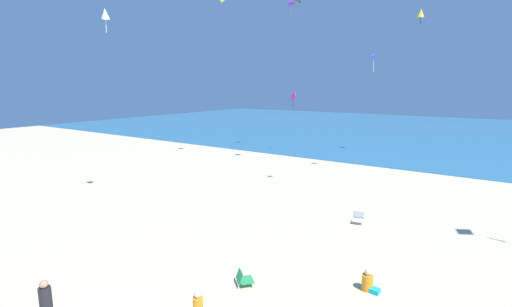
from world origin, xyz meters
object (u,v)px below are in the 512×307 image
object	(u,v)px
kite_yellow	(421,13)
kite_blue	(374,55)
kite_white	(105,14)
kite_black	(299,1)
kite_magenta	(293,97)
beach_chair_mid_beach	(243,278)
person_1	(368,283)
beach_chair_near_camera	(358,218)
kite_purple	(290,3)
person_3	(46,304)

from	to	relation	value
kite_yellow	kite_blue	distance (m)	9.79
kite_white	kite_black	distance (m)	15.14
kite_magenta	beach_chair_mid_beach	bearing A→B (deg)	-65.38
person_1	kite_blue	bearing A→B (deg)	114.19
beach_chair_mid_beach	kite_yellow	xyz separation A→B (m)	(0.03, 27.29, 13.20)
beach_chair_near_camera	kite_purple	distance (m)	24.72
person_3	kite_magenta	world-z (taller)	kite_magenta
kite_magenta	kite_purple	distance (m)	9.12
person_3	kite_magenta	size ratio (longest dim) A/B	0.85
person_3	kite_blue	size ratio (longest dim) A/B	1.19
kite_yellow	kite_blue	xyz separation A→B (m)	(-1.41, -8.71, -4.23)
kite_magenta	kite_blue	world-z (taller)	kite_blue
kite_yellow	kite_magenta	xyz separation A→B (m)	(-10.72, -3.96, -7.55)
person_1	person_3	size ratio (longest dim) A/B	0.47
person_3	kite_purple	xyz separation A→B (m)	(-8.21, 28.62, 14.05)
kite_magenta	person_3	bearing A→B (deg)	-75.04
kite_white	kite_blue	xyz separation A→B (m)	(9.93, 15.64, -1.59)
kite_white	kite_magenta	xyz separation A→B (m)	(0.62, 20.39, -4.91)
kite_white	kite_purple	distance (m)	20.91
kite_blue	person_1	bearing A→B (deg)	-72.58
kite_yellow	beach_chair_near_camera	bearing A→B (deg)	-85.93
kite_blue	kite_purple	distance (m)	12.45
beach_chair_mid_beach	kite_white	bearing A→B (deg)	116.07
kite_purple	kite_black	bearing A→B (deg)	-55.90
beach_chair_mid_beach	person_3	world-z (taller)	person_3
kite_black	kite_magenta	bearing A→B (deg)	120.62
kite_purple	kite_white	bearing A→B (deg)	-90.08
beach_chair_near_camera	person_3	bearing A→B (deg)	-30.70
beach_chair_mid_beach	kite_magenta	xyz separation A→B (m)	(-10.69, 23.33, 5.64)
person_1	kite_white	bearing A→B (deg)	-176.23
kite_magenta	kite_purple	xyz separation A→B (m)	(-0.59, 0.10, 9.10)
kite_magenta	beach_chair_near_camera	bearing A→B (deg)	-51.46
person_1	kite_purple	bearing A→B (deg)	132.05
kite_white	kite_black	size ratio (longest dim) A/B	0.96
person_3	kite_purple	size ratio (longest dim) A/B	1.25
kite_yellow	kite_purple	size ratio (longest dim) A/B	1.00
kite_purple	beach_chair_mid_beach	bearing A→B (deg)	-64.29
person_1	beach_chair_near_camera	bearing A→B (deg)	118.37
person_3	kite_yellow	distance (m)	34.94
kite_white	kite_magenta	bearing A→B (deg)	88.27
beach_chair_near_camera	person_1	world-z (taller)	person_1
person_1	kite_yellow	distance (m)	28.62
kite_purple	kite_yellow	bearing A→B (deg)	18.82
kite_white	kite_purple	size ratio (longest dim) A/B	1.00
kite_blue	beach_chair_near_camera	bearing A→B (deg)	-75.09
person_3	kite_purple	bearing A→B (deg)	93.18
beach_chair_near_camera	kite_blue	size ratio (longest dim) A/B	0.52
kite_black	person_3	bearing A→B (deg)	-79.88
kite_blue	kite_magenta	bearing A→B (deg)	152.96
beach_chair_mid_beach	person_3	bearing A→B (deg)	-169.98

